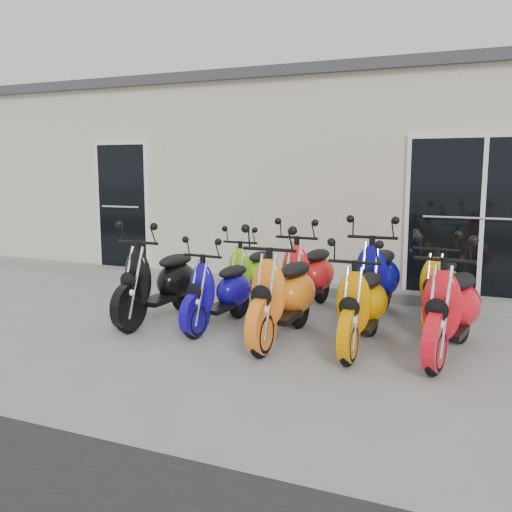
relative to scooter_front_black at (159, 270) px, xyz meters
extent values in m
plane|color=gray|center=(0.93, 0.21, -0.63)|extent=(80.00, 80.00, 0.00)
cube|color=beige|center=(0.93, 5.41, 0.97)|extent=(14.00, 6.00, 3.20)
cube|color=#3F3F42|center=(0.93, 5.41, 2.65)|extent=(14.20, 6.20, 0.16)
cube|color=gray|center=(0.93, 2.23, -0.55)|extent=(14.00, 0.40, 0.15)
cube|color=black|center=(-2.27, 2.38, 0.63)|extent=(1.07, 0.08, 2.22)
cube|color=black|center=(3.53, 2.38, 0.63)|extent=(2.02, 0.08, 2.22)
camera|label=1|loc=(3.79, -5.75, 1.22)|focal=40.00mm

